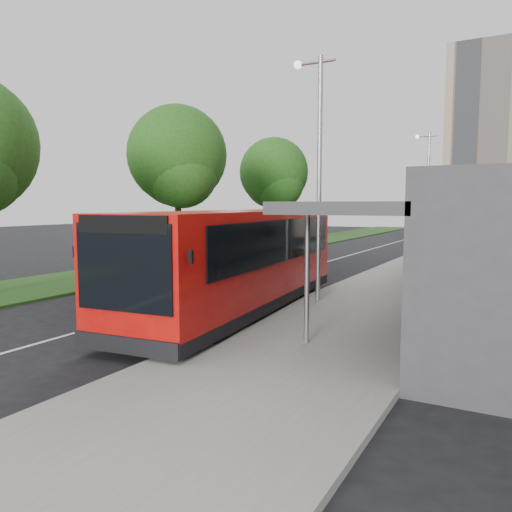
{
  "coord_description": "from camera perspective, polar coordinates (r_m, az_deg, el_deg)",
  "views": [
    {
      "loc": [
        10.34,
        -13.58,
        3.37
      ],
      "look_at": [
        1.68,
        2.26,
        1.5
      ],
      "focal_mm": 35.0,
      "sensor_mm": 36.0,
      "label": 1
    }
  ],
  "objects": [
    {
      "name": "ground",
      "position": [
        17.4,
        -8.49,
        -5.32
      ],
      "size": [
        120.0,
        120.0,
        0.0
      ],
      "primitive_type": "plane",
      "color": "black",
      "rests_on": "ground"
    },
    {
      "name": "pavement",
      "position": [
        34.02,
        21.2,
        -0.04
      ],
      "size": [
        5.0,
        80.0,
        0.15
      ],
      "primitive_type": "cube",
      "color": "gray",
      "rests_on": "ground"
    },
    {
      "name": "grass_verge",
      "position": [
        37.94,
        1.35,
        0.9
      ],
      "size": [
        5.0,
        80.0,
        0.1
      ],
      "primitive_type": "cube",
      "color": "#194817",
      "rests_on": "ground"
    },
    {
      "name": "lane_centre_line",
      "position": [
        30.58,
        8.73,
        -0.47
      ],
      "size": [
        0.12,
        70.0,
        0.01
      ],
      "primitive_type": "cube",
      "color": "silver",
      "rests_on": "ground"
    },
    {
      "name": "kerb_dashes",
      "position": [
        33.5,
        16.39,
        -0.09
      ],
      "size": [
        0.12,
        56.0,
        0.01
      ],
      "color": "silver",
      "rests_on": "ground"
    },
    {
      "name": "tree_mid",
      "position": [
        28.62,
        -8.93,
        10.56
      ],
      "size": [
        5.51,
        5.51,
        8.86
      ],
      "color": "#372416",
      "rests_on": "ground"
    },
    {
      "name": "tree_far",
      "position": [
        38.79,
        2.08,
        9.02
      ],
      "size": [
        5.27,
        5.27,
        8.47
      ],
      "color": "#372416",
      "rests_on": "ground"
    },
    {
      "name": "lamp_post_near",
      "position": [
        16.83,
        6.99,
        10.46
      ],
      "size": [
        1.44,
        0.28,
        8.0
      ],
      "color": "gray",
      "rests_on": "pavement"
    },
    {
      "name": "lamp_post_far",
      "position": [
        36.15,
        18.91,
        7.74
      ],
      "size": [
        1.44,
        0.28,
        8.0
      ],
      "color": "gray",
      "rests_on": "pavement"
    },
    {
      "name": "bus_main",
      "position": [
        15.45,
        -2.03,
        -0.56
      ],
      "size": [
        3.88,
        11.42,
        3.18
      ],
      "rotation": [
        0.0,
        0.0,
        0.09
      ],
      "color": "red",
      "rests_on": "ground"
    },
    {
      "name": "bus_second",
      "position": [
        21.35,
        -5.89,
        0.69
      ],
      "size": [
        2.7,
        9.95,
        2.8
      ],
      "rotation": [
        0.0,
        0.0,
        -0.01
      ],
      "color": "red",
      "rests_on": "ground"
    },
    {
      "name": "litter_bin",
      "position": [
        24.66,
        17.86,
        -0.76
      ],
      "size": [
        0.57,
        0.57,
        0.95
      ],
      "primitive_type": "cylinder",
      "rotation": [
        0.0,
        0.0,
        0.08
      ],
      "color": "#3A2B17",
      "rests_on": "pavement"
    },
    {
      "name": "bollard",
      "position": [
        32.53,
        18.82,
        0.9
      ],
      "size": [
        0.2,
        0.2,
        1.11
      ],
      "primitive_type": "cylinder",
      "rotation": [
        0.0,
        0.0,
        0.14
      ],
      "color": "yellow",
      "rests_on": "pavement"
    },
    {
      "name": "car_near",
      "position": [
        51.99,
        18.89,
        2.57
      ],
      "size": [
        2.08,
        3.84,
        1.24
      ],
      "primitive_type": "imported",
      "rotation": [
        0.0,
        0.0,
        -0.18
      ],
      "color": "#4F0B11",
      "rests_on": "ground"
    },
    {
      "name": "car_far",
      "position": [
        59.23,
        17.65,
        2.99
      ],
      "size": [
        2.38,
        4.03,
        1.26
      ],
      "primitive_type": "imported",
      "rotation": [
        0.0,
        0.0,
        0.3
      ],
      "color": "navy",
      "rests_on": "ground"
    }
  ]
}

